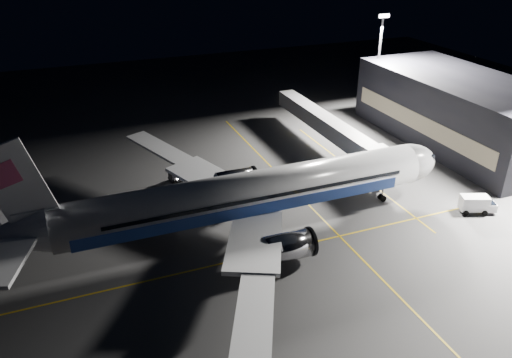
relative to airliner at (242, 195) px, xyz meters
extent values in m
plane|color=#4C4C4F|center=(1.08, 0.00, -5.16)|extent=(200.00, 200.00, 0.00)
cube|color=gold|center=(11.08, 0.00, -5.16)|extent=(0.25, 80.00, 0.01)
cube|color=gold|center=(1.08, -6.00, -5.16)|extent=(70.00, 0.25, 0.01)
cube|color=gold|center=(23.08, 10.00, -5.16)|extent=(0.25, 40.00, 0.01)
cylinder|color=silver|center=(1.08, 0.00, 0.14)|extent=(48.00, 5.60, 5.60)
ellipsoid|color=silver|center=(25.08, 0.00, 0.14)|extent=(8.96, 5.60, 5.60)
cube|color=black|center=(27.38, 0.00, 1.14)|extent=(2.20, 3.40, 0.90)
cone|color=silver|center=(-27.42, 0.00, 0.44)|extent=(9.00, 5.49, 5.49)
cube|color=navy|center=(0.08, 2.78, -0.76)|extent=(42.24, 0.25, 1.50)
cube|color=navy|center=(0.08, -2.78, -0.76)|extent=(42.24, 0.25, 1.50)
cube|color=silver|center=(-1.42, 8.00, -1.46)|extent=(11.36, 15.23, 1.53)
cube|color=silver|center=(-1.42, -8.00, -1.46)|extent=(11.36, 15.23, 1.53)
cube|color=silver|center=(-6.42, 20.50, -0.59)|extent=(8.57, 13.22, 1.31)
cube|color=silver|center=(-6.42, -20.50, -0.59)|extent=(8.57, 13.22, 1.31)
cube|color=silver|center=(-26.92, 5.20, 0.74)|extent=(6.20, 9.67, 0.45)
cube|color=silver|center=(-26.92, -5.20, 0.74)|extent=(6.20, 9.67, 0.45)
cube|color=white|center=(-25.12, 0.00, 6.34)|extent=(7.53, 0.40, 10.28)
cube|color=#DD4B81|center=(-25.92, 0.00, 7.74)|extent=(3.22, 0.55, 3.22)
cylinder|color=#B7B7BF|center=(2.28, 9.00, -2.61)|extent=(5.60, 3.40, 3.40)
cylinder|color=#B7B7BF|center=(2.28, -9.00, -2.61)|extent=(5.60, 3.40, 3.40)
cylinder|color=#9999A0|center=(21.58, 0.00, -3.91)|extent=(0.26, 0.26, 2.50)
cylinder|color=black|center=(21.58, 0.00, -4.71)|extent=(0.90, 0.70, 0.90)
cylinder|color=#9999A0|center=(-1.92, 4.30, -3.91)|extent=(0.26, 0.26, 2.50)
cylinder|color=#9999A0|center=(-1.92, -4.30, -3.91)|extent=(0.26, 0.26, 2.50)
cylinder|color=black|center=(-1.92, 4.30, -4.61)|extent=(1.10, 1.60, 1.10)
cylinder|color=black|center=(-1.92, -4.30, -4.61)|extent=(1.10, 1.60, 1.10)
cube|color=black|center=(47.08, 14.00, 0.84)|extent=(18.00, 40.00, 12.00)
cube|color=brown|center=(38.03, 14.00, -0.16)|extent=(0.15, 36.00, 3.00)
cube|color=#B2B2B7|center=(23.08, 20.05, -0.56)|extent=(3.00, 33.90, 2.80)
cube|color=#B2B2B7|center=(23.08, 4.20, -0.56)|extent=(3.60, 3.20, 3.40)
cylinder|color=#9999A0|center=(23.08, 4.20, -3.61)|extent=(0.70, 0.70, 3.10)
cylinder|color=black|center=(23.08, 3.30, -4.81)|extent=(0.70, 0.30, 0.70)
cylinder|color=black|center=(23.08, 5.10, -4.81)|extent=(0.70, 0.30, 0.70)
cylinder|color=#59595E|center=(41.08, 32.00, 4.84)|extent=(0.44, 0.44, 20.00)
cube|color=#59595E|center=(41.08, 32.00, 15.14)|extent=(2.40, 0.50, 0.80)
cube|color=white|center=(41.08, 31.65, 15.14)|extent=(2.20, 0.15, 0.60)
cube|color=white|center=(31.46, -7.45, -3.72)|extent=(4.15, 3.10, 2.05)
cube|color=white|center=(33.54, -8.27, -4.28)|extent=(2.03, 2.19, 1.12)
cube|color=black|center=(33.54, -8.27, -3.81)|extent=(1.62, 1.88, 0.47)
cylinder|color=black|center=(33.03, -7.02, -4.79)|extent=(0.78, 0.49, 0.74)
cylinder|color=black|center=(32.32, -8.84, -4.79)|extent=(0.78, 0.49, 0.74)
cylinder|color=black|center=(30.61, -6.06, -4.79)|extent=(0.78, 0.49, 0.74)
cylinder|color=black|center=(29.89, -7.88, -4.79)|extent=(0.78, 0.49, 0.74)
cube|color=black|center=(-4.40, 17.15, -4.31)|extent=(2.98, 2.16, 1.25)
cube|color=black|center=(-4.40, 17.15, -3.52)|extent=(1.32, 1.32, 0.68)
sphere|color=#FFF2CC|center=(-4.80, 16.17, -4.31)|extent=(0.29, 0.29, 0.29)
sphere|color=#FFF2CC|center=(-3.69, 16.38, -4.31)|extent=(0.29, 0.29, 0.29)
cylinder|color=black|center=(-3.57, 18.28, -4.82)|extent=(0.71, 0.37, 0.68)
cylinder|color=black|center=(-3.22, 16.38, -4.82)|extent=(0.71, 0.37, 0.68)
cylinder|color=black|center=(-5.58, 17.91, -4.82)|extent=(0.71, 0.37, 0.68)
cylinder|color=black|center=(-5.23, 16.02, -4.82)|extent=(0.71, 0.37, 0.68)
cone|color=#F15E0A|center=(6.66, 5.52, -4.89)|extent=(0.36, 0.36, 0.54)
cone|color=#F15E0A|center=(7.08, 14.00, -4.86)|extent=(0.41, 0.41, 0.61)
cone|color=#F15E0A|center=(-3.40, 4.00, -4.90)|extent=(0.36, 0.36, 0.53)
camera|label=1|loc=(-18.81, -52.23, 30.34)|focal=35.00mm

